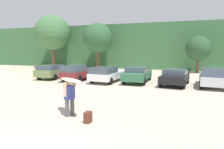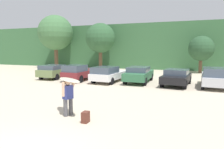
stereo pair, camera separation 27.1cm
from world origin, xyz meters
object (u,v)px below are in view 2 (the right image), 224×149
Objects in this scene: parked_car_white at (108,74)px; parked_car_silver at (215,77)px; parked_car_maroon at (80,72)px; person_adult at (68,96)px; backpack_dropped at (86,117)px; parked_car_black at (177,77)px; parked_car_forest_green at (139,74)px; parked_car_olive_green at (56,71)px; surfboard_cream at (69,80)px.

parked_car_silver reaches higher than parked_car_white.
parked_car_maroon is 2.95m from parked_car_white.
parked_car_maroon is at bearing -40.13° from person_adult.
parked_car_silver is 10.59× the size of backpack_dropped.
parked_car_black reaches higher than backpack_dropped.
parked_car_white is 10.26× the size of backpack_dropped.
parked_car_silver is 2.95× the size of person_adult.
parked_car_forest_green is 10.28m from person_adult.
parked_car_forest_green is at bearing -90.94° from parked_car_olive_green.
parked_car_black is (8.79, 0.31, -0.06)m from parked_car_maroon.
parked_car_white is at bearing -98.04° from parked_car_olive_green.
surfboard_cream is (-0.74, -10.21, 0.86)m from parked_car_forest_green.
surfboard_cream is 4.11× the size of backpack_dropped.
parked_car_black is 2.85m from parked_car_silver.
parked_car_forest_green reaches higher than parked_car_black.
parked_car_maroon is 11.64m from parked_car_silver.
parked_car_silver reaches higher than parked_car_olive_green.
parked_car_forest_green is at bearing -58.89° from surfboard_cream.
parked_car_maroon is 0.98× the size of parked_car_forest_green.
parked_car_black is 10.54m from surfboard_cream.
person_adult reaches higher than parked_car_silver.
person_adult is at bearing 163.95° from parked_car_black.
parked_car_olive_green is at bearing 130.14° from backpack_dropped.
parked_car_white is at bearing -43.55° from surfboard_cream.
parked_car_forest_green is 10.07× the size of backpack_dropped.
parked_car_white reaches higher than backpack_dropped.
parked_car_silver is at bearing -92.72° from parked_car_forest_green.
parked_car_forest_green is 6.08m from parked_car_silver.
surfboard_cream reaches higher than parked_car_forest_green.
parked_car_olive_green is at bearing -29.08° from person_adult.
surfboard_cream is (4.81, -9.42, 0.84)m from parked_car_maroon.
parked_car_maroon is at bearing -27.67° from surfboard_cream.
backpack_dropped is (-5.75, -10.46, -0.58)m from parked_car_silver.
parked_car_maroon is at bearing 98.13° from parked_car_forest_green.
parked_car_olive_green is 12.77m from person_adult.
surfboard_cream is (0.07, 0.03, 0.70)m from person_adult.
parked_car_black is at bearing -76.96° from surfboard_cream.
person_adult is at bearing 155.94° from backpack_dropped.
parked_car_white is at bearing -56.04° from person_adult.
surfboard_cream is at bearing 148.46° from parked_car_silver.
parked_car_forest_green is 3.27m from parked_car_black.
parked_car_olive_green is 14.69m from parked_car_silver.
parked_car_forest_green is 0.95× the size of parked_car_silver.
parked_car_silver is (11.63, 0.51, 0.04)m from parked_car_maroon.
parked_car_silver is (8.68, 0.51, 0.06)m from parked_car_white.
parked_car_olive_green is 10.38× the size of backpack_dropped.
parked_car_black is (5.84, 0.31, -0.04)m from parked_car_white.
parked_car_forest_green is at bearing 91.71° from backpack_dropped.
backpack_dropped is at bearing -147.80° from parked_car_maroon.
backpack_dropped is at bearing 170.58° from parked_car_black.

